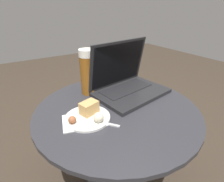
% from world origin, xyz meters
% --- Properties ---
extents(table, '(0.71, 0.71, 0.53)m').
position_xyz_m(table, '(0.00, 0.00, 0.40)').
color(table, '#515156').
rests_on(table, ground_plane).
extents(napkin, '(0.19, 0.16, 0.00)m').
position_xyz_m(napkin, '(-0.16, -0.01, 0.53)').
color(napkin, white).
rests_on(napkin, table).
extents(laptop, '(0.38, 0.29, 0.26)m').
position_xyz_m(laptop, '(0.13, 0.10, 0.58)').
color(laptop, '#232326').
rests_on(laptop, table).
extents(beer_glass, '(0.08, 0.08, 0.22)m').
position_xyz_m(beer_glass, '(-0.04, 0.20, 0.64)').
color(beer_glass, brown).
rests_on(beer_glass, table).
extents(snack_plate, '(0.18, 0.18, 0.06)m').
position_xyz_m(snack_plate, '(-0.14, -0.01, 0.54)').
color(snack_plate, silver).
rests_on(snack_plate, table).
extents(fork, '(0.13, 0.16, 0.00)m').
position_xyz_m(fork, '(-0.14, -0.03, 0.53)').
color(fork, '#B2B2B7').
rests_on(fork, table).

